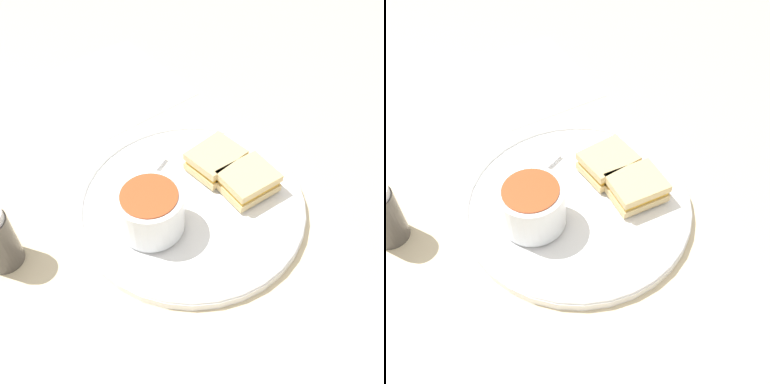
# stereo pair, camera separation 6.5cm
# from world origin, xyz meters

# --- Properties ---
(ground_plane) EXTENTS (2.40, 2.40, 0.00)m
(ground_plane) POSITION_xyz_m (0.00, 0.00, 0.00)
(ground_plane) COLOR beige
(plate) EXTENTS (0.34, 0.34, 0.02)m
(plate) POSITION_xyz_m (0.00, 0.00, 0.01)
(plate) COLOR white
(plate) RESTS_ON ground_plane
(soup_bowl) EXTENTS (0.09, 0.09, 0.07)m
(soup_bowl) POSITION_xyz_m (0.07, -0.02, 0.05)
(soup_bowl) COLOR white
(soup_bowl) RESTS_ON plate
(spoon) EXTENTS (0.11, 0.03, 0.01)m
(spoon) POSITION_xyz_m (0.03, -0.08, 0.02)
(spoon) COLOR silver
(spoon) RESTS_ON plate
(sandwich_half_near) EXTENTS (0.10, 0.09, 0.03)m
(sandwich_half_near) POSITION_xyz_m (-0.07, 0.06, 0.03)
(sandwich_half_near) COLOR #DBBC7F
(sandwich_half_near) RESTS_ON plate
(sandwich_half_far) EXTENTS (0.09, 0.08, 0.03)m
(sandwich_half_far) POSITION_xyz_m (-0.08, -0.01, 0.03)
(sandwich_half_far) COLOR #DBBC7F
(sandwich_half_far) RESTS_ON plate
(menu_sheet) EXTENTS (0.27, 0.29, 0.00)m
(menu_sheet) POSITION_xyz_m (-0.18, -0.29, 0.00)
(menu_sheet) COLOR white
(menu_sheet) RESTS_ON ground_plane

